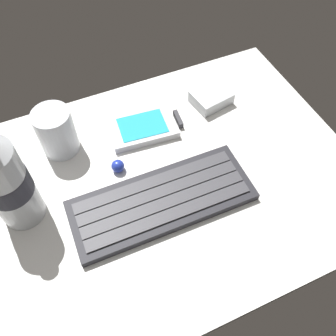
# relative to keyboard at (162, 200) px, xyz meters

# --- Properties ---
(ground_plane) EXTENTS (0.64, 0.48, 0.03)m
(ground_plane) POSITION_rel_keyboard_xyz_m (0.03, 0.04, -0.02)
(ground_plane) COLOR silver
(keyboard) EXTENTS (0.29, 0.11, 0.02)m
(keyboard) POSITION_rel_keyboard_xyz_m (0.00, 0.00, 0.00)
(keyboard) COLOR #232328
(keyboard) RESTS_ON ground_plane
(handheld_device) EXTENTS (0.13, 0.09, 0.02)m
(handheld_device) POSITION_rel_keyboard_xyz_m (0.03, 0.15, -0.00)
(handheld_device) COLOR silver
(handheld_device) RESTS_ON ground_plane
(juice_cup) EXTENTS (0.06, 0.06, 0.09)m
(juice_cup) POSITION_rel_keyboard_xyz_m (-0.12, 0.18, 0.03)
(juice_cup) COLOR silver
(juice_cup) RESTS_ON ground_plane
(water_bottle) EXTENTS (0.07, 0.07, 0.21)m
(water_bottle) POSITION_rel_keyboard_xyz_m (-0.20, 0.07, 0.08)
(water_bottle) COLOR silver
(water_bottle) RESTS_ON ground_plane
(charger_block) EXTENTS (0.08, 0.07, 0.02)m
(charger_block) POSITION_rel_keyboard_xyz_m (0.18, 0.17, 0.00)
(charger_block) COLOR silver
(charger_block) RESTS_ON ground_plane
(trackball_mouse) EXTENTS (0.02, 0.02, 0.02)m
(trackball_mouse) POSITION_rel_keyboard_xyz_m (-0.04, 0.09, 0.00)
(trackball_mouse) COLOR #2338B2
(trackball_mouse) RESTS_ON ground_plane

